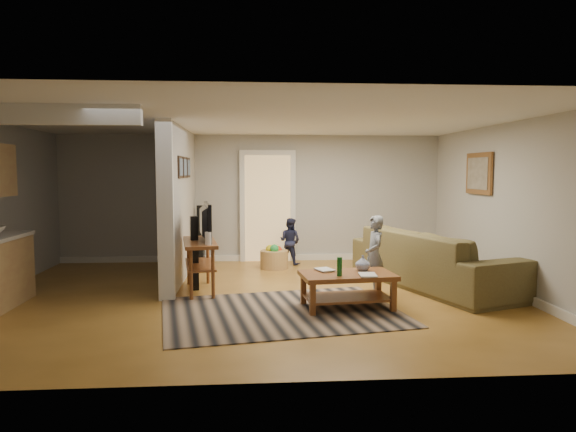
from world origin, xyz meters
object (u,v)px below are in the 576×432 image
at_px(sofa, 433,286).
at_px(tv_console, 201,245).
at_px(coffee_table, 348,281).
at_px(speaker_left, 194,253).
at_px(toy_basket, 274,258).
at_px(child, 374,295).
at_px(toddler, 290,264).
at_px(speaker_right, 201,235).

relative_size(sofa, tv_console, 2.36).
bearing_deg(tv_console, coffee_table, -36.98).
relative_size(sofa, speaker_left, 2.66).
height_order(tv_console, speaker_left, speaker_left).
height_order(toy_basket, child, child).
relative_size(toy_basket, toddler, 0.58).
distance_m(speaker_left, toy_basket, 2.09).
relative_size(tv_console, toddler, 1.41).
xyz_separation_m(tv_console, speaker_right, (-0.22, 2.30, -0.12)).
relative_size(speaker_left, child, 0.97).
distance_m(child, toddler, 2.76).
height_order(speaker_right, child, speaker_right).
bearing_deg(tv_console, speaker_left, 127.19).
xyz_separation_m(sofa, speaker_left, (-3.68, 0.02, 0.56)).
height_order(coffee_table, toddler, coffee_table).
bearing_deg(tv_console, sofa, -7.28).
bearing_deg(speaker_left, child, -25.12).
bearing_deg(toy_basket, toddler, 51.58).
bearing_deg(coffee_table, child, 52.36).
relative_size(coffee_table, tv_console, 0.99).
bearing_deg(speaker_left, toddler, 38.15).
bearing_deg(tv_console, toy_basket, 47.22).
bearing_deg(sofa, tv_console, 72.19).
bearing_deg(sofa, toy_basket, 36.60).
distance_m(tv_console, speaker_left, 0.20).
xyz_separation_m(tv_console, toddler, (1.49, 2.13, -0.69)).
distance_m(tv_console, toy_basket, 2.14).
xyz_separation_m(coffee_table, speaker_left, (-2.11, 1.19, 0.20)).
bearing_deg(coffee_table, toddler, 99.18).
relative_size(coffee_table, speaker_left, 1.12).
xyz_separation_m(speaker_left, child, (2.62, -0.53, -0.56)).
height_order(coffee_table, tv_console, tv_console).
xyz_separation_m(tv_console, speaker_left, (-0.10, 0.10, -0.13)).
relative_size(toy_basket, child, 0.45).
distance_m(speaker_left, toddler, 2.64).
distance_m(sofa, child, 1.18).
bearing_deg(toy_basket, speaker_left, -128.13).
bearing_deg(speaker_left, tv_console, -57.82).
bearing_deg(toddler, tv_console, 88.09).
xyz_separation_m(toy_basket, child, (1.35, -2.15, -0.19)).
relative_size(tv_console, speaker_right, 1.11).
height_order(coffee_table, speaker_right, speaker_right).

